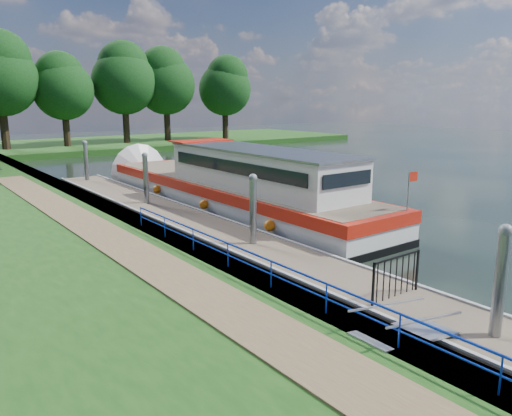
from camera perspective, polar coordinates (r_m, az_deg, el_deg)
ground at (r=12.93m, az=23.41°, el=-14.02°), size 160.00×160.00×0.00m
bank_edge at (r=22.50m, az=-15.58°, el=-1.29°), size 1.10×90.00×0.78m
far_bank at (r=61.89m, az=-15.65°, el=7.09°), size 60.00×18.00×0.60m
footpath at (r=15.47m, az=-12.50°, el=-5.72°), size 1.60×40.00×0.05m
blue_fence at (r=12.13m, az=4.71°, el=-8.00°), size 0.04×18.04×0.72m
pontoon at (r=21.83m, az=-7.38°, el=-1.89°), size 2.50×30.00×0.56m
mooring_piles at (r=21.59m, az=-7.46°, el=0.93°), size 0.30×27.30×3.55m
gangway at (r=11.47m, az=16.69°, el=-13.47°), size 2.58×1.00×0.92m
gate_panel at (r=13.59m, az=15.76°, el=-6.90°), size 1.85×0.05×1.15m
barge at (r=25.83m, az=-3.58°, el=2.46°), size 4.36×21.15×4.78m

